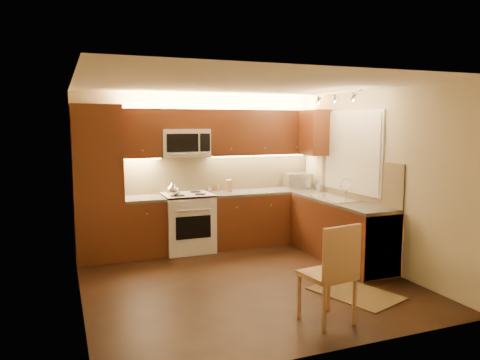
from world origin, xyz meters
name	(u,v)px	position (x,y,z in m)	size (l,w,h in m)	color
floor	(245,281)	(0.00, 0.00, 0.00)	(4.00, 4.00, 0.01)	black
ceiling	(245,85)	(0.00, 0.00, 2.50)	(4.00, 4.00, 0.01)	beige
wall_back	(200,170)	(0.00, 2.00, 1.25)	(4.00, 0.01, 2.50)	#BFB28B
wall_front	(332,214)	(0.00, -2.00, 1.25)	(4.00, 0.01, 2.50)	#BFB28B
wall_left	(77,194)	(-2.00, 0.00, 1.25)	(0.01, 4.00, 2.50)	#BFB28B
wall_right	(376,179)	(2.00, 0.00, 1.25)	(0.01, 4.00, 2.50)	#BFB28B
pantry	(98,183)	(-1.65, 1.70, 1.15)	(0.70, 0.60, 2.30)	#46270F
base_cab_back_left	(144,228)	(-0.99, 1.70, 0.43)	(0.62, 0.60, 0.86)	#46270F
counter_back_left	(143,199)	(-0.99, 1.70, 0.88)	(0.62, 0.60, 0.04)	#383533
base_cab_back_right	(264,218)	(1.04, 1.70, 0.43)	(1.92, 0.60, 0.86)	#46270F
counter_back_right	(264,192)	(1.04, 1.70, 0.88)	(1.92, 0.60, 0.04)	#383533
base_cab_right	(340,231)	(1.70, 0.40, 0.43)	(0.60, 2.00, 0.86)	#46270F
counter_right	(341,201)	(1.70, 0.40, 0.88)	(0.60, 2.00, 0.04)	#383533
dishwasher	(369,242)	(1.70, -0.30, 0.43)	(0.58, 0.60, 0.84)	silver
backsplash_back	(220,173)	(0.35, 1.99, 1.20)	(3.30, 0.02, 0.60)	tan
backsplash_right	(358,179)	(1.99, 0.40, 1.20)	(0.02, 2.00, 0.60)	tan
upper_cab_back_left	(140,133)	(-0.99, 1.82, 1.88)	(0.62, 0.35, 0.75)	#46270F
upper_cab_back_right	(261,132)	(1.04, 1.82, 1.88)	(1.92, 0.35, 0.75)	#46270F
upper_cab_bridge	(184,119)	(-0.30, 1.82, 2.09)	(0.76, 0.35, 0.31)	#46270F
upper_cab_right_corner	(315,132)	(1.82, 1.40, 1.88)	(0.35, 0.50, 0.75)	#46270F
stove	(188,222)	(-0.30, 1.68, 0.46)	(0.76, 0.65, 0.92)	silver
microwave	(185,143)	(-0.30, 1.81, 1.72)	(0.76, 0.38, 0.44)	silver
window_frame	(353,152)	(1.99, 0.55, 1.60)	(0.03, 1.44, 1.24)	silver
window_blinds	(351,152)	(1.97, 0.55, 1.60)	(0.02, 1.36, 1.16)	silver
sink	(335,193)	(1.70, 0.55, 0.98)	(0.52, 0.86, 0.15)	silver
faucet	(346,188)	(1.88, 0.55, 1.05)	(0.20, 0.04, 0.30)	silver
track_light_bar	(335,93)	(1.55, 0.40, 2.46)	(0.04, 1.20, 0.03)	silver
kettle	(173,189)	(-0.56, 1.54, 1.04)	(0.20, 0.20, 0.23)	silver
toaster_oven	(297,181)	(1.69, 1.74, 1.03)	(0.44, 0.33, 0.27)	silver
knife_block	(229,186)	(0.44, 1.80, 1.00)	(0.09, 0.14, 0.20)	#AD834E
spice_jar_a	(209,189)	(0.14, 1.92, 0.95)	(0.04, 0.04, 0.09)	silver
spice_jar_b	(209,189)	(0.14, 1.94, 0.94)	(0.05, 0.05, 0.08)	olive
spice_jar_c	(210,190)	(0.14, 1.86, 0.94)	(0.04, 0.04, 0.08)	silver
spice_jar_d	(218,188)	(0.30, 1.94, 0.95)	(0.04, 0.04, 0.11)	#A06030
soap_bottle	(320,186)	(1.90, 1.34, 0.98)	(0.08, 0.08, 0.17)	#B5B5B9
rug	(355,293)	(1.07, -0.90, 0.01)	(0.67, 1.00, 0.01)	black
dining_chair	(327,272)	(0.33, -1.43, 0.52)	(0.46, 0.46, 1.04)	#AD834E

